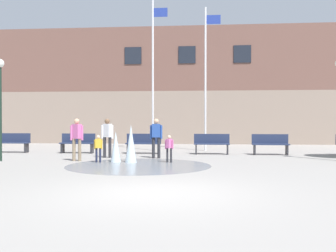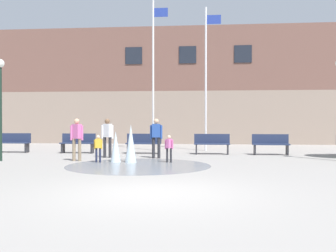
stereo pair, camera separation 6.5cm
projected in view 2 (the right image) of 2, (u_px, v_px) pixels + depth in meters
ground_plane at (151, 193)px, 8.20m from camera, size 100.00×100.00×0.00m
library_building at (189, 89)px, 28.17m from camera, size 36.00×6.05×7.61m
splash_fountain at (129, 151)px, 13.89m from camera, size 4.87×4.87×1.37m
park_bench_far_left at (13, 142)px, 18.62m from camera, size 1.60×0.44×0.91m
park_bench_left_of_flagpoles at (78, 143)px, 18.24m from camera, size 1.60×0.44×0.91m
park_bench_under_left_flagpole at (144, 143)px, 17.99m from camera, size 1.60×0.44×0.91m
park_bench_center at (212, 144)px, 17.64m from camera, size 1.60×0.44×0.91m
park_bench_under_right_flagpole at (271, 144)px, 17.31m from camera, size 1.60×0.44×0.91m
adult_near_bench at (107, 135)px, 15.98m from camera, size 0.50×0.34×1.59m
adult_watching at (156, 135)px, 15.76m from camera, size 0.50×0.23×1.59m
child_with_pink_shirt at (98, 146)px, 14.18m from camera, size 0.31×0.16×0.99m
child_running at (169, 146)px, 14.15m from camera, size 0.31×0.24×0.99m
teen_by_trashcan at (77, 136)px, 14.67m from camera, size 0.50×0.35×1.59m
flagpole_left at (154, 71)px, 19.90m from camera, size 0.80×0.10×7.61m
flagpole_right at (206, 74)px, 19.65m from camera, size 0.80×0.10×7.19m
lamp_post_left_lane at (0, 94)px, 14.62m from camera, size 0.32×0.32×3.81m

